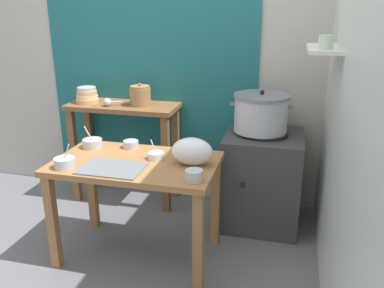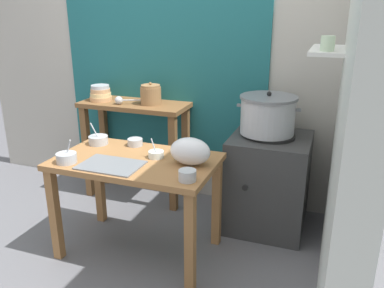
{
  "view_description": "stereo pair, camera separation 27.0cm",
  "coord_description": "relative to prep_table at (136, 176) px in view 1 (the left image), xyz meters",
  "views": [
    {
      "loc": [
        1.07,
        -2.3,
        1.7
      ],
      "look_at": [
        0.45,
        0.17,
        0.82
      ],
      "focal_mm": 37.23,
      "sensor_mm": 36.0,
      "label": 1
    },
    {
      "loc": [
        1.32,
        -2.22,
        1.7
      ],
      "look_at": [
        0.45,
        0.17,
        0.82
      ],
      "focal_mm": 37.23,
      "sensor_mm": 36.0,
      "label": 2
    }
  ],
  "objects": [
    {
      "name": "back_shelf_table",
      "position": [
        -0.43,
        0.81,
        0.07
      ],
      "size": [
        0.96,
        0.4,
        0.9
      ],
      "color": "brown",
      "rests_on": "ground"
    },
    {
      "name": "plastic_bag",
      "position": [
        0.38,
        0.03,
        0.2
      ],
      "size": [
        0.27,
        0.18,
        0.18
      ],
      "primitive_type": "ellipsoid",
      "color": "white",
      "rests_on": "prep_table"
    },
    {
      "name": "stove_block",
      "position": [
        0.81,
        0.68,
        -0.23
      ],
      "size": [
        0.6,
        0.61,
        0.78
      ],
      "color": "#383838",
      "rests_on": "ground"
    },
    {
      "name": "bowl_stack_enamel",
      "position": [
        -0.75,
        0.78,
        0.36
      ],
      "size": [
        0.2,
        0.2,
        0.14
      ],
      "color": "tan",
      "rests_on": "back_shelf_table"
    },
    {
      "name": "clay_pot",
      "position": [
        -0.27,
        0.81,
        0.37
      ],
      "size": [
        0.18,
        0.18,
        0.19
      ],
      "color": "olive",
      "rests_on": "back_shelf_table"
    },
    {
      "name": "wall_right",
      "position": [
        1.31,
        0.18,
        0.69
      ],
      "size": [
        0.3,
        3.2,
        2.6
      ],
      "color": "silver",
      "rests_on": "ground"
    },
    {
      "name": "ladle",
      "position": [
        -0.52,
        0.71,
        0.33
      ],
      "size": [
        0.24,
        0.12,
        0.07
      ],
      "color": "#B7BABF",
      "rests_on": "back_shelf_table"
    },
    {
      "name": "wall_back",
      "position": [
        -0.01,
        1.07,
        0.69
      ],
      "size": [
        4.4,
        0.12,
        2.6
      ],
      "color": "#B2ADA3",
      "rests_on": "ground"
    },
    {
      "name": "prep_table",
      "position": [
        0.0,
        0.0,
        0.0
      ],
      "size": [
        1.1,
        0.66,
        0.72
      ],
      "color": "#9E6B3D",
      "rests_on": "ground"
    },
    {
      "name": "prep_bowl_0",
      "position": [
        -0.4,
        -0.22,
        0.15
      ],
      "size": [
        0.13,
        0.13,
        0.16
      ],
      "color": "#B7BABF",
      "rests_on": "prep_table"
    },
    {
      "name": "prep_bowl_4",
      "position": [
        0.46,
        -0.22,
        0.15
      ],
      "size": [
        0.11,
        0.11,
        0.07
      ],
      "color": "#B7BABF",
      "rests_on": "prep_table"
    },
    {
      "name": "prep_bowl_3",
      "position": [
        0.12,
        0.07,
        0.14
      ],
      "size": [
        0.11,
        0.11,
        0.14
      ],
      "color": "silver",
      "rests_on": "prep_table"
    },
    {
      "name": "ground_plane",
      "position": [
        -0.09,
        -0.02,
        -0.61
      ],
      "size": [
        9.0,
        9.0,
        0.0
      ],
      "primitive_type": "plane",
      "color": "slate"
    },
    {
      "name": "steamer_pot",
      "position": [
        0.77,
        0.7,
        0.32
      ],
      "size": [
        0.48,
        0.43,
        0.33
      ],
      "color": "#B7BABF",
      "rests_on": "stove_block"
    },
    {
      "name": "prep_bowl_2",
      "position": [
        -0.41,
        0.18,
        0.15
      ],
      "size": [
        0.14,
        0.14,
        0.17
      ],
      "color": "#B7BABF",
      "rests_on": "prep_table"
    },
    {
      "name": "serving_tray",
      "position": [
        -0.09,
        -0.17,
        0.12
      ],
      "size": [
        0.4,
        0.28,
        0.01
      ],
      "primitive_type": "cube",
      "color": "slate",
      "rests_on": "prep_table"
    },
    {
      "name": "prep_bowl_1",
      "position": [
        -0.13,
        0.24,
        0.14
      ],
      "size": [
        0.11,
        0.11,
        0.05
      ],
      "color": "#B7BABF",
      "rests_on": "prep_table"
    }
  ]
}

